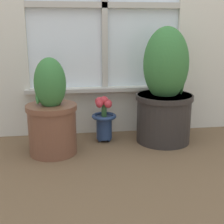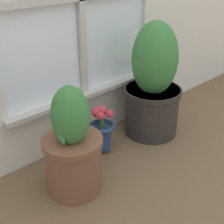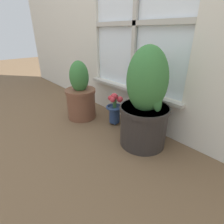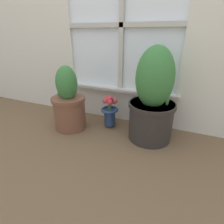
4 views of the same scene
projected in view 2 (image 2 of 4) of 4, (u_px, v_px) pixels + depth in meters
The scene contains 4 objects.
ground_plane at pixel (171, 189), 1.51m from camera, with size 10.00×10.00×0.00m, color brown.
potted_plant_left at pixel (73, 150), 1.42m from camera, with size 0.28×0.28×0.54m.
potted_plant_right at pixel (153, 86), 1.85m from camera, with size 0.35×0.35×0.70m.
flower_vase at pixel (102, 128), 1.74m from camera, with size 0.15×0.15×0.29m.
Camera 2 is at (-1.00, -0.66, 1.04)m, focal length 50.00 mm.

